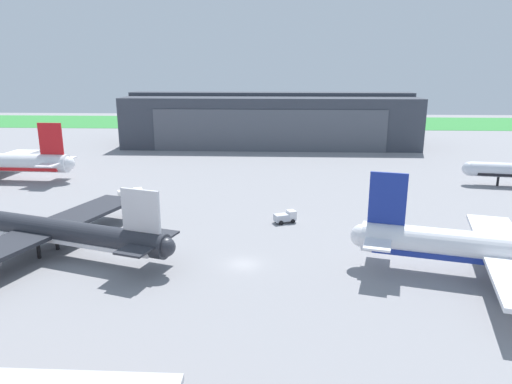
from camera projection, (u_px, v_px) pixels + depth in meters
The scene contains 6 objects.
ground_plane at pixel (243, 264), 65.22m from camera, with size 440.00×440.00×0.00m, color gray.
grass_field_strip at pixel (270, 122), 234.98m from camera, with size 440.00×56.00×0.08m, color #33853C.
maintenance_hangar at pixel (270, 119), 167.51m from camera, with size 100.16×35.15×18.31m.
airliner_near_left at pixel (38, 229), 68.40m from camera, with size 44.67×38.94×11.40m.
fuel_bowser at pixel (131, 194), 96.67m from camera, with size 5.32×3.77×2.35m.
ops_van at pixel (286, 217), 82.59m from camera, with size 4.23×3.23×2.08m.
Camera 1 is at (4.78, -60.22, 26.68)m, focal length 32.58 mm.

